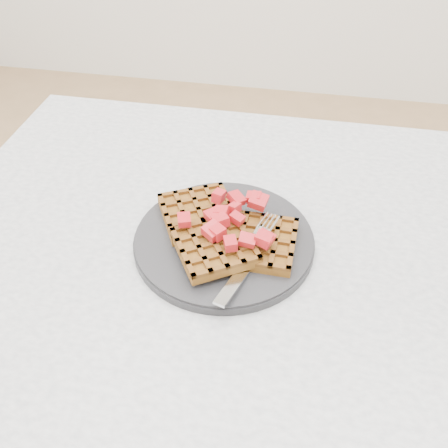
% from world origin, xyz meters
% --- Properties ---
extents(table, '(1.20, 0.80, 0.75)m').
position_xyz_m(table, '(0.00, 0.00, 0.64)').
color(table, silver).
rests_on(table, ground).
extents(plate, '(0.26, 0.26, 0.02)m').
position_xyz_m(plate, '(-0.15, 0.02, 0.76)').
color(plate, black).
rests_on(plate, table).
extents(waffles, '(0.22, 0.21, 0.03)m').
position_xyz_m(waffles, '(-0.15, 0.01, 0.78)').
color(waffles, brown).
rests_on(waffles, plate).
extents(strawberry_pile, '(0.15, 0.15, 0.02)m').
position_xyz_m(strawberry_pile, '(-0.15, 0.02, 0.80)').
color(strawberry_pile, '#A20009').
rests_on(strawberry_pile, waffles).
extents(fork, '(0.07, 0.18, 0.02)m').
position_xyz_m(fork, '(-0.10, -0.03, 0.77)').
color(fork, silver).
rests_on(fork, plate).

